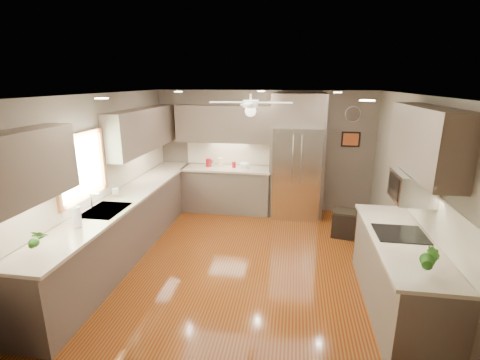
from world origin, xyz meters
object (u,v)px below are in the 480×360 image
(canister_b, at_px, (212,163))
(microwave, at_px, (413,187))
(potted_plant_left, at_px, (35,239))
(soap_bottle, at_px, (116,191))
(canister_c, at_px, (220,162))
(canister_d, at_px, (234,165))
(paper_towel, at_px, (77,217))
(potted_plant_right, at_px, (431,259))
(bowl, at_px, (245,167))
(refrigerator, at_px, (297,159))
(canister_a, at_px, (209,163))
(stool, at_px, (344,223))

(canister_b, distance_m, microwave, 4.20)
(canister_b, xyz_separation_m, potted_plant_left, (-0.90, -4.04, 0.09))
(soap_bottle, bearing_deg, microwave, -8.63)
(canister_c, distance_m, soap_bottle, 2.48)
(canister_b, bearing_deg, potted_plant_left, -102.52)
(soap_bottle, bearing_deg, canister_b, 65.59)
(canister_d, height_order, paper_towel, paper_towel)
(potted_plant_right, relative_size, paper_towel, 1.17)
(bowl, height_order, refrigerator, refrigerator)
(potted_plant_left, bearing_deg, bowl, 67.80)
(canister_c, distance_m, bowl, 0.54)
(canister_d, distance_m, refrigerator, 1.30)
(canister_a, distance_m, canister_d, 0.54)
(bowl, bearing_deg, microwave, -48.83)
(canister_a, height_order, soap_bottle, soap_bottle)
(canister_c, xyz_separation_m, canister_d, (0.30, -0.03, -0.03))
(potted_plant_left, xyz_separation_m, potted_plant_right, (3.89, 0.20, -0.01))
(potted_plant_left, bearing_deg, microwave, 17.26)
(canister_d, xyz_separation_m, paper_towel, (-1.36, -3.34, 0.08))
(potted_plant_left, xyz_separation_m, stool, (3.54, 3.05, -0.87))
(canister_c, relative_size, microwave, 0.36)
(canister_c, bearing_deg, soap_bottle, -118.37)
(potted_plant_right, xyz_separation_m, paper_towel, (-3.87, 0.47, -0.02))
(bowl, xyz_separation_m, microwave, (2.38, -2.72, 0.51))
(potted_plant_left, distance_m, paper_towel, 0.68)
(canister_a, distance_m, potted_plant_left, 4.10)
(potted_plant_left, bearing_deg, refrigerator, 55.97)
(potted_plant_left, distance_m, microwave, 4.20)
(refrigerator, bearing_deg, soap_bottle, -142.89)
(potted_plant_right, relative_size, bowl, 1.41)
(canister_a, height_order, potted_plant_left, potted_plant_left)
(refrigerator, xyz_separation_m, stool, (0.87, -0.90, -0.95))
(potted_plant_left, bearing_deg, paper_towel, 88.30)
(potted_plant_left, height_order, stool, potted_plant_left)
(refrigerator, bearing_deg, potted_plant_left, -124.03)
(paper_towel, bearing_deg, canister_c, 72.42)
(canister_b, xyz_separation_m, soap_bottle, (-0.99, -2.18, 0.02))
(stool, bearing_deg, canister_b, 159.35)
(soap_bottle, xyz_separation_m, potted_plant_left, (0.09, -1.86, 0.07))
(potted_plant_right, relative_size, microwave, 0.57)
(canister_c, bearing_deg, bowl, -9.23)
(canister_b, height_order, canister_d, canister_b)
(refrigerator, relative_size, paper_towel, 9.14)
(soap_bottle, relative_size, stool, 0.39)
(soap_bottle, relative_size, bowl, 0.83)
(canister_a, height_order, paper_towel, paper_towel)
(canister_b, bearing_deg, refrigerator, -3.12)
(potted_plant_left, relative_size, bowl, 1.47)
(potted_plant_left, distance_m, bowl, 4.28)
(refrigerator, distance_m, paper_towel, 4.21)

